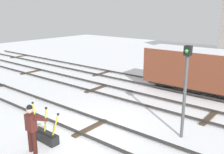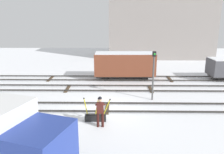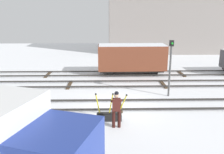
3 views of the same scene
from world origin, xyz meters
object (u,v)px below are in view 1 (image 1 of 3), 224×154
Objects in this scene: rail_worker at (32,126)px; signal_post at (185,83)px; switch_lever_frame at (45,135)px; freight_car_far_end at (194,68)px.

signal_post reaches higher than rail_worker.
rail_worker is 0.49× the size of signal_post.
switch_lever_frame is 0.44× the size of signal_post.
signal_post is 5.99m from freight_car_far_end.
rail_worker is 5.71m from signal_post.
signal_post is at bearing -73.05° from freight_car_far_end.
rail_worker is at bearing -129.61° from signal_post.
rail_worker is at bearing -100.84° from freight_car_far_end.
freight_car_far_end is (-1.84, 5.66, -0.73)m from signal_post.
signal_post reaches higher than freight_car_far_end.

